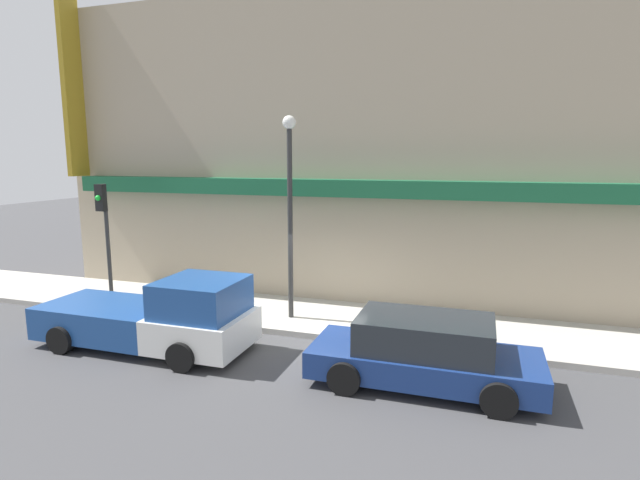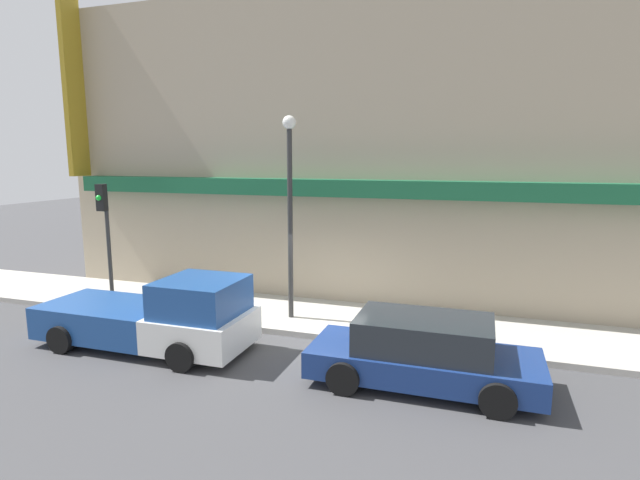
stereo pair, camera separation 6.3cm
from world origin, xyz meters
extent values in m
plane|color=#424244|center=(0.00, 0.00, 0.00)|extent=(80.00, 80.00, 0.00)
cube|color=#B7B2A8|center=(0.00, 1.50, 0.08)|extent=(36.00, 3.01, 0.16)
cube|color=tan|center=(0.00, 4.51, 4.75)|extent=(19.80, 3.00, 9.51)
cube|color=#195B38|center=(0.00, 2.71, 3.67)|extent=(18.22, 0.60, 0.50)
cube|color=olive|center=(-9.40, 2.61, 7.47)|extent=(0.20, 0.80, 7.11)
cube|color=white|center=(-2.06, -1.70, 0.60)|extent=(2.11, 1.95, 0.78)
cube|color=#1E478C|center=(-2.06, -1.70, 1.40)|extent=(1.80, 1.79, 0.81)
cube|color=#1E478C|center=(-4.70, -1.70, 0.60)|extent=(3.17, 1.95, 0.78)
cylinder|color=black|center=(-2.01, -0.73, 0.33)|extent=(0.66, 0.22, 0.66)
cylinder|color=black|center=(-2.01, -2.68, 0.33)|extent=(0.66, 0.22, 0.66)
cylinder|color=black|center=(-5.29, -0.73, 0.33)|extent=(0.66, 0.22, 0.66)
cylinder|color=black|center=(-5.29, -2.68, 0.33)|extent=(0.66, 0.22, 0.66)
cube|color=navy|center=(3.00, -1.70, 0.47)|extent=(4.56, 1.80, 0.54)
cube|color=#23282D|center=(3.00, -1.70, 1.08)|extent=(2.65, 1.62, 0.68)
cylinder|color=black|center=(4.42, -0.81, 0.33)|extent=(0.66, 0.22, 0.66)
cylinder|color=black|center=(4.42, -2.60, 0.33)|extent=(0.66, 0.22, 0.66)
cylinder|color=black|center=(1.59, -0.81, 0.33)|extent=(0.66, 0.22, 0.66)
cylinder|color=black|center=(1.59, -2.60, 0.33)|extent=(0.66, 0.22, 0.66)
cylinder|color=yellow|center=(-3.45, 0.50, 0.43)|extent=(0.19, 0.19, 0.54)
sphere|color=yellow|center=(-3.45, 0.50, 0.77)|extent=(0.18, 0.18, 0.18)
cylinder|color=#2D2D2D|center=(-0.95, 1.08, 2.72)|extent=(0.14, 0.14, 5.12)
sphere|color=silver|center=(-0.95, 1.08, 5.46)|extent=(0.36, 0.36, 0.36)
cylinder|color=#2D2D2D|center=(-6.82, 0.83, 1.96)|extent=(0.12, 0.12, 3.62)
cube|color=black|center=(-6.82, 0.67, 3.37)|extent=(0.28, 0.20, 0.80)
sphere|color=green|center=(-6.82, 0.55, 3.37)|extent=(0.16, 0.16, 0.16)
camera|label=1|loc=(3.95, -11.39, 4.57)|focal=28.00mm
camera|label=2|loc=(4.01, -11.37, 4.57)|focal=28.00mm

